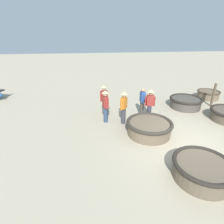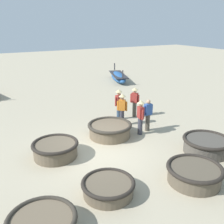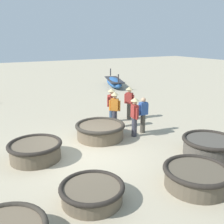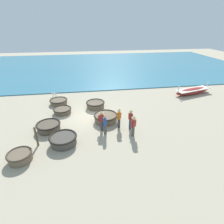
# 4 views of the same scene
# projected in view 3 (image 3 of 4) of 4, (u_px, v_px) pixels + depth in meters

# --- Properties ---
(ground_plane) EXTENTS (80.00, 80.00, 0.00)m
(ground_plane) POSITION_uv_depth(u_px,v_px,m) (85.00, 155.00, 9.24)
(ground_plane) COLOR tan
(coracle_weathered) EXTENTS (1.83, 1.83, 0.62)m
(coracle_weathered) POSITION_uv_depth(u_px,v_px,m) (35.00, 150.00, 8.86)
(coracle_weathered) COLOR brown
(coracle_weathered) RESTS_ON ground
(coracle_beside_post) EXTENTS (1.67, 1.67, 0.47)m
(coracle_beside_post) POSITION_uv_depth(u_px,v_px,m) (92.00, 192.00, 6.58)
(coracle_beside_post) COLOR brown
(coracle_beside_post) RESTS_ON ground
(coracle_far_right) EXTENTS (2.04, 2.04, 0.64)m
(coracle_far_right) POSITION_uv_depth(u_px,v_px,m) (100.00, 130.00, 10.73)
(coracle_far_right) COLOR brown
(coracle_far_right) RESTS_ON ground
(coracle_tilted) EXTENTS (1.91, 1.91, 0.63)m
(coracle_tilted) POSITION_uv_depth(u_px,v_px,m) (209.00, 146.00, 9.21)
(coracle_tilted) COLOR #4C473F
(coracle_tilted) RESTS_ON ground
(coracle_front_left) EXTENTS (1.86, 1.86, 0.59)m
(coracle_front_left) POSITION_uv_depth(u_px,v_px,m) (196.00, 176.00, 7.20)
(coracle_front_left) COLOR brown
(coracle_front_left) RESTS_ON ground
(long_boat_green_hull) EXTENTS (2.44, 4.40, 1.31)m
(long_boat_green_hull) POSITION_uv_depth(u_px,v_px,m) (114.00, 82.00, 22.36)
(long_boat_green_hull) COLOR #285693
(long_boat_green_hull) RESTS_ON ground
(fisherman_crouching) EXTENTS (0.38, 0.45, 1.67)m
(fisherman_crouching) POSITION_uv_depth(u_px,v_px,m) (129.00, 101.00, 13.17)
(fisherman_crouching) COLOR #4C473D
(fisherman_crouching) RESTS_ON ground
(fisherman_standing_right) EXTENTS (0.36, 0.52, 1.67)m
(fisherman_standing_right) POSITION_uv_depth(u_px,v_px,m) (135.00, 114.00, 10.79)
(fisherman_standing_right) COLOR #383842
(fisherman_standing_right) RESTS_ON ground
(fisherman_hauling) EXTENTS (0.42, 0.39, 1.67)m
(fisherman_hauling) POSITION_uv_depth(u_px,v_px,m) (115.00, 107.00, 11.88)
(fisherman_hauling) COLOR #383842
(fisherman_hauling) RESTS_ON ground
(fisherman_by_coracle) EXTENTS (0.52, 0.36, 1.67)m
(fisherman_by_coracle) POSITION_uv_depth(u_px,v_px,m) (112.00, 103.00, 12.74)
(fisherman_by_coracle) COLOR #2D425B
(fisherman_by_coracle) RESTS_ON ground
(fisherman_standing_left) EXTENTS (0.53, 0.22, 1.57)m
(fisherman_standing_left) POSITION_uv_depth(u_px,v_px,m) (143.00, 114.00, 11.26)
(fisherman_standing_left) COLOR #4C473D
(fisherman_standing_left) RESTS_ON ground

